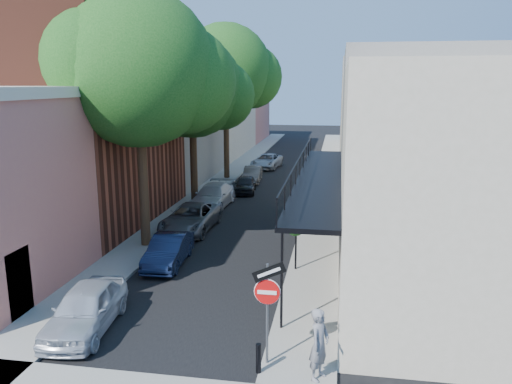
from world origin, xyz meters
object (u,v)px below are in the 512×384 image
at_px(oak_mid, 199,89).
at_px(parked_car_d, 213,196).
at_px(parked_car_a, 86,309).
at_px(bollard, 258,358).
at_px(oak_far, 232,72).
at_px(parked_car_g, 267,161).
at_px(sign_post, 267,296).
at_px(parked_car_c, 190,218).
at_px(oak_near, 150,72).
at_px(parked_car_e, 245,184).
at_px(parked_car_f, 252,174).
at_px(parked_car_b, 168,250).
at_px(pedestrian, 319,344).

height_order(oak_mid, parked_car_d, oak_mid).
bearing_deg(parked_car_a, bollard, -22.28).
distance_m(oak_far, parked_car_g, 9.51).
height_order(sign_post, parked_car_d, sign_post).
bearing_deg(oak_mid, parked_car_d, -24.00).
bearing_deg(parked_car_c, oak_near, -108.16).
height_order(parked_car_e, parked_car_f, parked_car_f).
height_order(oak_mid, parked_car_f, oak_mid).
distance_m(parked_car_b, pedestrian, 9.89).
bearing_deg(parked_car_b, oak_mid, 94.66).
xyz_separation_m(parked_car_e, parked_car_f, (-0.15, 3.79, 0.01)).
relative_size(parked_car_a, parked_car_f, 1.13).
relative_size(parked_car_b, parked_car_c, 0.78).
xyz_separation_m(parked_car_a, parked_car_c, (0.11, 10.64, -0.02)).
bearing_deg(bollard, parked_car_g, 97.80).
height_order(parked_car_a, parked_car_b, parked_car_a).
bearing_deg(pedestrian, sign_post, 94.82).
bearing_deg(parked_car_d, bollard, -69.63).
bearing_deg(parked_car_a, parked_car_e, 80.53).
height_order(sign_post, parked_car_c, sign_post).
bearing_deg(parked_car_c, parked_car_f, 87.16).
xyz_separation_m(oak_near, parked_car_a, (0.77, -8.14, -7.19)).
height_order(bollard, parked_car_b, parked_car_b).
bearing_deg(sign_post, oak_mid, 110.86).
distance_m(parked_car_d, pedestrian, 18.78).
distance_m(oak_mid, parked_car_c, 8.46).
distance_m(bollard, parked_car_b, 8.94).
height_order(sign_post, parked_car_a, sign_post).
relative_size(oak_mid, parked_car_c, 2.11).
bearing_deg(pedestrian, oak_mid, 47.90).
bearing_deg(parked_car_c, sign_post, -63.27).
height_order(parked_car_d, pedestrian, pedestrian).
relative_size(parked_car_b, parked_car_g, 0.83).
bearing_deg(parked_car_f, parked_car_a, -96.19).
relative_size(sign_post, pedestrian, 1.59).
relative_size(parked_car_a, parked_car_d, 0.85).
height_order(parked_car_c, parked_car_g, parked_car_c).
height_order(oak_near, parked_car_d, oak_near).
bearing_deg(parked_car_e, oak_near, -106.08).
bearing_deg(sign_post, bollard, -108.56).
bearing_deg(parked_car_a, parked_car_g, 81.64).
distance_m(parked_car_f, pedestrian, 26.25).
relative_size(oak_mid, oak_far, 0.86).
xyz_separation_m(bollard, parked_car_d, (-5.60, 17.36, 0.17)).
distance_m(sign_post, parked_car_a, 6.02).
bearing_deg(sign_post, pedestrian, -18.92).
bearing_deg(parked_car_a, oak_near, 89.28).
height_order(parked_car_a, parked_car_f, parked_car_a).
xyz_separation_m(bollard, oak_near, (-6.37, 9.76, 7.36)).
relative_size(sign_post, bollard, 3.74).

